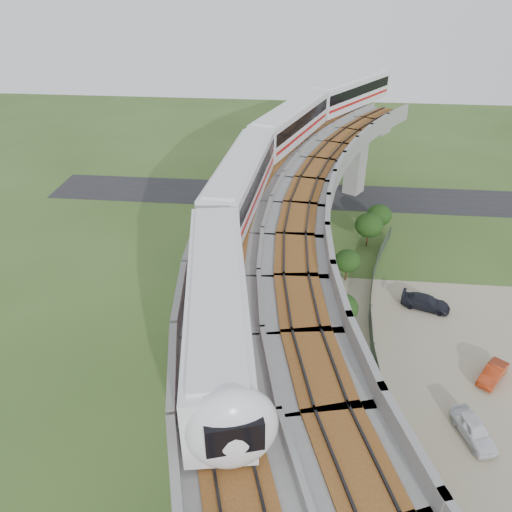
% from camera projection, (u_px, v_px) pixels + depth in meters
% --- Properties ---
extents(ground, '(160.00, 160.00, 0.00)m').
position_uv_depth(ground, '(262.00, 350.00, 39.06)').
color(ground, '#365120').
rests_on(ground, ground).
extents(dirt_lot, '(18.00, 26.00, 0.04)m').
position_uv_depth(dirt_lot, '(452.00, 381.00, 36.16)').
color(dirt_lot, gray).
rests_on(dirt_lot, ground).
extents(asphalt_road, '(60.00, 8.00, 0.03)m').
position_uv_depth(asphalt_road, '(283.00, 195.00, 64.66)').
color(asphalt_road, '#232326').
rests_on(asphalt_road, ground).
extents(viaduct, '(19.58, 73.98, 11.40)m').
position_uv_depth(viaduct, '(319.00, 253.00, 34.08)').
color(viaduct, '#99968E').
rests_on(viaduct, ground).
extents(metro_train, '(16.99, 60.23, 3.64)m').
position_uv_depth(metro_train, '(291.00, 152.00, 42.06)').
color(metro_train, silver).
rests_on(metro_train, ground).
extents(fence, '(3.87, 38.73, 1.50)m').
position_uv_depth(fence, '(390.00, 351.00, 37.85)').
color(fence, '#2D382D').
rests_on(fence, ground).
extents(tree_0, '(2.78, 2.78, 2.97)m').
position_uv_depth(tree_0, '(379.00, 215.00, 55.50)').
color(tree_0, '#382314').
rests_on(tree_0, ground).
extents(tree_1, '(2.92, 2.92, 3.74)m').
position_uv_depth(tree_1, '(369.00, 225.00, 51.87)').
color(tree_1, '#382314').
rests_on(tree_1, ground).
extents(tree_2, '(2.45, 2.45, 3.21)m').
position_uv_depth(tree_2, '(347.00, 261.00, 46.43)').
color(tree_2, '#382314').
rests_on(tree_2, ground).
extents(tree_3, '(2.77, 2.77, 3.19)m').
position_uv_depth(tree_3, '(341.00, 308.00, 40.46)').
color(tree_3, '#382314').
rests_on(tree_3, ground).
extents(tree_4, '(2.08, 2.08, 2.65)m').
position_uv_depth(tree_4, '(352.00, 361.00, 35.48)').
color(tree_4, '#382314').
rests_on(tree_4, ground).
extents(tree_5, '(2.61, 2.61, 3.35)m').
position_uv_depth(tree_5, '(357.00, 386.00, 32.75)').
color(tree_5, '#382314').
rests_on(tree_5, ground).
extents(tree_6, '(2.67, 2.67, 3.42)m').
position_uv_depth(tree_6, '(385.00, 465.00, 27.62)').
color(tree_6, '#382314').
rests_on(tree_6, ground).
extents(car_white, '(2.57, 4.11, 1.30)m').
position_uv_depth(car_white, '(474.00, 429.00, 31.67)').
color(car_white, white).
rests_on(car_white, dirt_lot).
extents(car_red, '(2.95, 3.35, 1.10)m').
position_uv_depth(car_red, '(493.00, 373.00, 36.06)').
color(car_red, '#A62E0F').
rests_on(car_red, dirt_lot).
extents(car_dark, '(4.44, 2.84, 1.20)m').
position_uv_depth(car_dark, '(426.00, 302.00, 43.43)').
color(car_dark, black).
rests_on(car_dark, dirt_lot).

